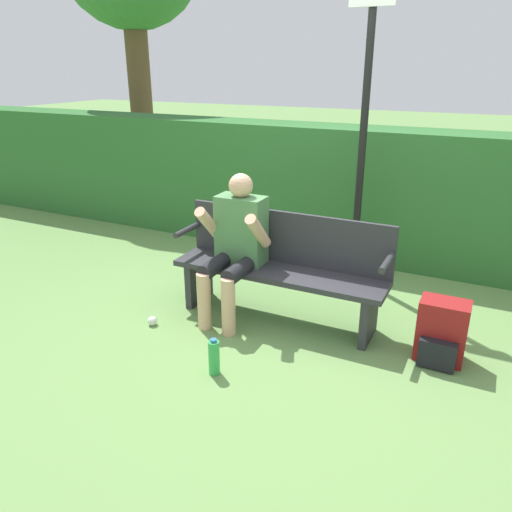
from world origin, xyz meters
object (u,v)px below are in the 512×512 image
(water_bottle, at_px, (214,357))
(signpost, at_px, (365,111))
(person_seated, at_px, (236,241))
(park_bench, at_px, (281,265))
(backpack, at_px, (441,333))

(water_bottle, relative_size, signpost, 0.10)
(person_seated, relative_size, signpost, 0.43)
(park_bench, height_order, signpost, signpost)
(backpack, bearing_deg, person_seated, -179.61)
(person_seated, bearing_deg, signpost, 60.55)
(park_bench, xyz_separation_m, signpost, (0.32, 1.07, 1.14))
(person_seated, xyz_separation_m, signpost, (0.68, 1.20, 0.95))
(backpack, xyz_separation_m, water_bottle, (-1.36, -0.86, -0.09))
(park_bench, bearing_deg, signpost, 73.26)
(water_bottle, xyz_separation_m, signpost, (0.39, 2.05, 1.48))
(signpost, bearing_deg, park_bench, -106.74)
(person_seated, height_order, backpack, person_seated)
(park_bench, bearing_deg, person_seated, -160.41)
(park_bench, height_order, person_seated, person_seated)
(water_bottle, height_order, signpost, signpost)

